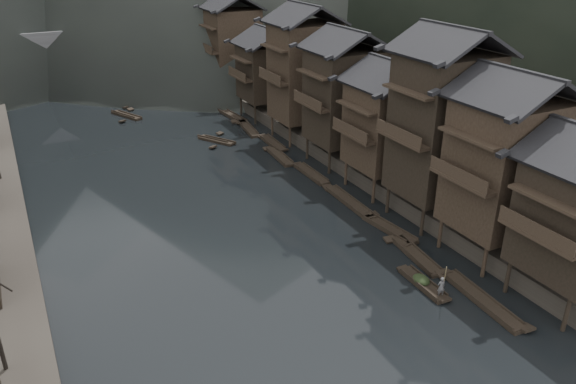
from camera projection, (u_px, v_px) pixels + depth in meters
water at (291, 305)px, 38.42m from camera, size 300.00×300.00×0.00m
right_bank at (374, 94)px, 84.82m from camera, size 40.00×200.00×1.80m
stilt_houses at (354, 84)px, 57.39m from camera, size 9.00×67.60×16.87m
moored_sampans at (277, 150)px, 65.08m from camera, size 2.83×72.00×0.47m
midriver_boats at (126, 110)px, 79.86m from camera, size 16.89×39.43×0.45m
stone_bridge at (94, 50)px, 94.36m from camera, size 40.00×6.00×9.00m
hero_sampan at (423, 284)px, 40.34m from camera, size 1.18×5.02×0.44m
cargo_heap at (422, 276)px, 40.28m from camera, size 1.10×1.44×0.66m
boatman at (442, 284)px, 38.52m from camera, size 0.63×0.48×1.57m
bamboo_pole at (448, 250)px, 37.48m from camera, size 1.49×1.55×3.78m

